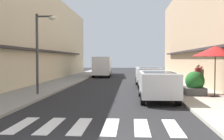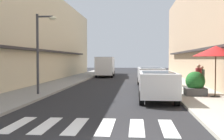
{
  "view_description": "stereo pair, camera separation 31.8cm",
  "coord_description": "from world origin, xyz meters",
  "px_view_note": "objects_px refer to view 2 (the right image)",
  "views": [
    {
      "loc": [
        1.09,
        -5.42,
        2.09
      ],
      "look_at": [
        0.04,
        9.69,
        1.49
      ],
      "focal_mm": 43.34,
      "sensor_mm": 36.0,
      "label": 1
    },
    {
      "loc": [
        1.4,
        -5.39,
        2.09
      ],
      "look_at": [
        0.04,
        9.69,
        1.49
      ],
      "focal_mm": 43.34,
      "sensor_mm": 36.0,
      "label": 2
    }
  ],
  "objects_px": {
    "planter_midblock": "(195,84)",
    "pedestrian_walking_far": "(198,78)",
    "delivery_van": "(105,65)",
    "pedestrian_walking_near": "(202,79)",
    "parked_car_near": "(157,83)",
    "cafe_umbrella": "(216,51)",
    "parked_car_mid": "(150,75)",
    "street_lamp": "(41,44)",
    "planter_far": "(176,80)"
  },
  "relations": [
    {
      "from": "planter_midblock",
      "to": "pedestrian_walking_far",
      "type": "distance_m",
      "value": 0.83
    },
    {
      "from": "delivery_van",
      "to": "pedestrian_walking_near",
      "type": "distance_m",
      "value": 17.58
    },
    {
      "from": "parked_car_near",
      "to": "pedestrian_walking_far",
      "type": "xyz_separation_m",
      "value": [
        2.51,
        2.14,
        0.09
      ]
    },
    {
      "from": "planter_midblock",
      "to": "pedestrian_walking_far",
      "type": "xyz_separation_m",
      "value": [
        0.33,
        0.71,
        0.28
      ]
    },
    {
      "from": "cafe_umbrella",
      "to": "planter_midblock",
      "type": "distance_m",
      "value": 2.07
    },
    {
      "from": "parked_car_mid",
      "to": "planter_midblock",
      "type": "height_order",
      "value": "parked_car_mid"
    },
    {
      "from": "delivery_van",
      "to": "cafe_umbrella",
      "type": "distance_m",
      "value": 19.1
    },
    {
      "from": "street_lamp",
      "to": "pedestrian_walking_far",
      "type": "distance_m",
      "value": 9.17
    },
    {
      "from": "pedestrian_walking_near",
      "to": "parked_car_mid",
      "type": "bearing_deg",
      "value": -104.24
    },
    {
      "from": "parked_car_near",
      "to": "parked_car_mid",
      "type": "bearing_deg",
      "value": 90.0
    },
    {
      "from": "delivery_van",
      "to": "planter_far",
      "type": "bearing_deg",
      "value": -60.12
    },
    {
      "from": "planter_far",
      "to": "delivery_van",
      "type": "bearing_deg",
      "value": 119.88
    },
    {
      "from": "parked_car_mid",
      "to": "planter_far",
      "type": "relative_size",
      "value": 4.66
    },
    {
      "from": "parked_car_mid",
      "to": "pedestrian_walking_near",
      "type": "relative_size",
      "value": 2.8
    },
    {
      "from": "parked_car_mid",
      "to": "delivery_van",
      "type": "height_order",
      "value": "delivery_van"
    },
    {
      "from": "parked_car_mid",
      "to": "planter_far",
      "type": "xyz_separation_m",
      "value": [
        1.91,
        -0.15,
        -0.36
      ]
    },
    {
      "from": "parked_car_mid",
      "to": "pedestrian_walking_far",
      "type": "bearing_deg",
      "value": -62.07
    },
    {
      "from": "planter_midblock",
      "to": "pedestrian_walking_near",
      "type": "height_order",
      "value": "pedestrian_walking_near"
    },
    {
      "from": "parked_car_mid",
      "to": "street_lamp",
      "type": "bearing_deg",
      "value": -138.43
    },
    {
      "from": "parked_car_mid",
      "to": "cafe_umbrella",
      "type": "height_order",
      "value": "cafe_umbrella"
    },
    {
      "from": "pedestrian_walking_near",
      "to": "street_lamp",
      "type": "bearing_deg",
      "value": -38.25
    },
    {
      "from": "pedestrian_walking_near",
      "to": "pedestrian_walking_far",
      "type": "bearing_deg",
      "value": -0.45
    },
    {
      "from": "street_lamp",
      "to": "planter_midblock",
      "type": "relative_size",
      "value": 3.45
    },
    {
      "from": "delivery_van",
      "to": "parked_car_near",
      "type": "bearing_deg",
      "value": -75.48
    },
    {
      "from": "planter_far",
      "to": "pedestrian_walking_far",
      "type": "xyz_separation_m",
      "value": [
        0.6,
        -4.58,
        0.45
      ]
    },
    {
      "from": "parked_car_near",
      "to": "planter_midblock",
      "type": "bearing_deg",
      "value": 33.38
    },
    {
      "from": "parked_car_near",
      "to": "planter_midblock",
      "type": "xyz_separation_m",
      "value": [
        2.18,
        1.44,
        -0.19
      ]
    },
    {
      "from": "delivery_van",
      "to": "street_lamp",
      "type": "bearing_deg",
      "value": -95.57
    },
    {
      "from": "delivery_van",
      "to": "pedestrian_walking_far",
      "type": "distance_m",
      "value": 17.7
    },
    {
      "from": "parked_car_near",
      "to": "planter_midblock",
      "type": "distance_m",
      "value": 2.62
    },
    {
      "from": "parked_car_near",
      "to": "delivery_van",
      "type": "xyz_separation_m",
      "value": [
        -4.74,
        18.29,
        0.48
      ]
    },
    {
      "from": "parked_car_near",
      "to": "parked_car_mid",
      "type": "xyz_separation_m",
      "value": [
        0.0,
        6.87,
        0.0
      ]
    },
    {
      "from": "parked_car_mid",
      "to": "street_lamp",
      "type": "relative_size",
      "value": 0.99
    },
    {
      "from": "pedestrian_walking_far",
      "to": "parked_car_mid",
      "type": "bearing_deg",
      "value": 142.31
    },
    {
      "from": "delivery_van",
      "to": "pedestrian_walking_far",
      "type": "bearing_deg",
      "value": -65.84
    },
    {
      "from": "parked_car_mid",
      "to": "street_lamp",
      "type": "distance_m",
      "value": 8.8
    },
    {
      "from": "planter_midblock",
      "to": "pedestrian_walking_far",
      "type": "height_order",
      "value": "pedestrian_walking_far"
    },
    {
      "from": "street_lamp",
      "to": "cafe_umbrella",
      "type": "distance_m",
      "value": 9.52
    },
    {
      "from": "street_lamp",
      "to": "planter_far",
      "type": "height_order",
      "value": "street_lamp"
    },
    {
      "from": "street_lamp",
      "to": "planter_midblock",
      "type": "xyz_separation_m",
      "value": [
        8.58,
        0.25,
        -2.21
      ]
    },
    {
      "from": "planter_midblock",
      "to": "pedestrian_walking_far",
      "type": "bearing_deg",
      "value": 65.21
    },
    {
      "from": "parked_car_mid",
      "to": "delivery_van",
      "type": "bearing_deg",
      "value": 112.53
    },
    {
      "from": "street_lamp",
      "to": "pedestrian_walking_far",
      "type": "height_order",
      "value": "street_lamp"
    },
    {
      "from": "planter_midblock",
      "to": "delivery_van",
      "type": "bearing_deg",
      "value": 112.31
    },
    {
      "from": "cafe_umbrella",
      "to": "pedestrian_walking_near",
      "type": "distance_m",
      "value": 2.17
    },
    {
      "from": "planter_far",
      "to": "pedestrian_walking_near",
      "type": "distance_m",
      "value": 4.43
    },
    {
      "from": "street_lamp",
      "to": "planter_far",
      "type": "xyz_separation_m",
      "value": [
        8.31,
        5.53,
        -2.38
      ]
    },
    {
      "from": "parked_car_mid",
      "to": "street_lamp",
      "type": "height_order",
      "value": "street_lamp"
    },
    {
      "from": "parked_car_near",
      "to": "street_lamp",
      "type": "xyz_separation_m",
      "value": [
        -6.4,
        1.19,
        2.02
      ]
    },
    {
      "from": "parked_car_mid",
      "to": "pedestrian_walking_far",
      "type": "relative_size",
      "value": 2.64
    }
  ]
}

